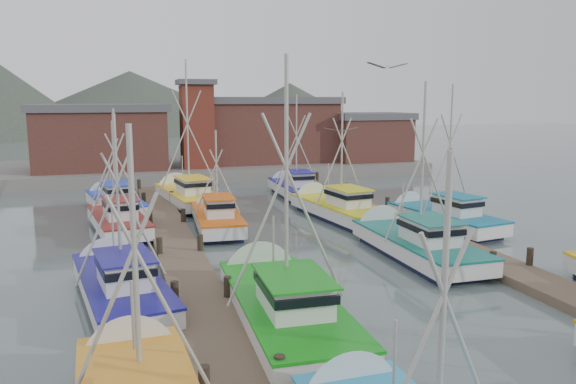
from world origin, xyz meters
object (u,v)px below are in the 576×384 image
object	(u,v)px
lookout_tower	(197,123)
boat_4	(281,303)
boat_8	(216,218)
boat_12	(187,195)

from	to	relation	value
lookout_tower	boat_4	size ratio (longest dim) A/B	0.82
boat_8	boat_12	size ratio (longest dim) A/B	0.72
lookout_tower	boat_4	bearing A→B (deg)	-93.81
lookout_tower	boat_4	world-z (taller)	lookout_tower
boat_4	lookout_tower	bearing A→B (deg)	88.68
boat_4	boat_8	bearing A→B (deg)	91.07
boat_12	boat_4	bearing A→B (deg)	-97.09
lookout_tower	boat_8	bearing A→B (deg)	-95.46
boat_4	boat_12	distance (m)	24.02
boat_8	boat_4	bearing A→B (deg)	-87.58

